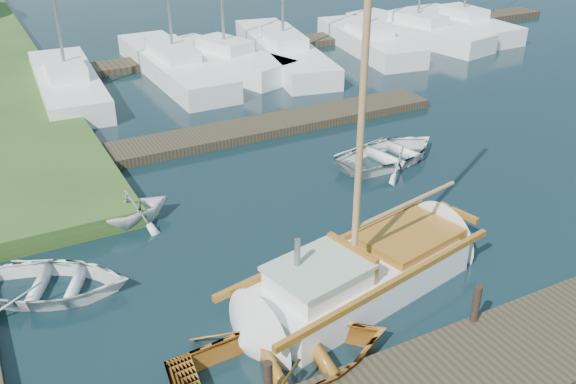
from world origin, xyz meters
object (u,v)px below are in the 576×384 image
tender_c (391,150)px  marina_boat_1 (174,64)px  mooring_post_2 (476,303)px  marina_boat_2 (225,58)px  sailboat (364,276)px  marina_boat_4 (369,39)px  marina_boat_3 (283,49)px  dinghy (285,355)px  tender_b (133,205)px  marina_boat_6 (463,23)px  marina_boat_5 (417,29)px  mooring_post_1 (268,381)px  marina_boat_0 (67,82)px  tender_a (47,280)px

tender_c → marina_boat_1: (-3.06, 11.59, 0.18)m
mooring_post_2 → marina_boat_2: (2.55, 18.73, -0.12)m
sailboat → marina_boat_1: size_ratio=1.05×
marina_boat_4 → marina_boat_2: bearing=96.7°
tender_c → marina_boat_3: (2.17, 11.47, 0.19)m
sailboat → mooring_post_2: bearing=-75.8°
dinghy → marina_boat_3: (9.33, 18.17, 0.14)m
tender_b → marina_boat_6: bearing=-74.9°
marina_boat_5 → mooring_post_1: bearing=124.7°
marina_boat_4 → marina_boat_0: bearing=98.4°
sailboat → marina_boat_0: marina_boat_0 is taller
marina_boat_3 → marina_boat_5: marina_boat_3 is taller
sailboat → marina_boat_6: 24.35m
marina_boat_1 → marina_boat_5: marina_boat_5 is taller
marina_boat_3 → tender_c: bearing=180.0°
tender_b → marina_boat_0: (0.49, 11.13, 0.03)m
sailboat → marina_boat_1: marina_boat_1 is taller
tender_a → marina_boat_5: size_ratio=0.30×
tender_a → marina_boat_1: 15.68m
tender_c → marina_boat_2: size_ratio=0.31×
marina_boat_4 → marina_boat_5: marina_boat_5 is taller
tender_b → marina_boat_4: size_ratio=0.18×
dinghy → tender_a: dinghy is taller
dinghy → marina_boat_1: marina_boat_1 is taller
sailboat → marina_boat_5: size_ratio=0.86×
mooring_post_1 → marina_boat_3: (10.02, 18.87, -0.13)m
mooring_post_2 → tender_b: size_ratio=0.39×
mooring_post_1 → marina_boat_3: size_ratio=0.07×
tender_a → marina_boat_5: (20.59, 13.82, 0.21)m
mooring_post_1 → tender_c: mooring_post_1 is taller
mooring_post_1 → dinghy: (0.69, 0.70, -0.27)m
sailboat → marina_boat_4: (11.18, 16.36, 0.23)m
dinghy → marina_boat_5: marina_boat_5 is taller
dinghy → marina_boat_6: marina_boat_6 is taller
marina_boat_1 → dinghy: bearing=166.3°
dinghy → tender_a: bearing=43.8°
mooring_post_1 → tender_b: bearing=91.9°
dinghy → marina_boat_6: (20.27, 18.38, 0.14)m
dinghy → marina_boat_2: marina_boat_2 is taller
marina_boat_1 → marina_boat_6: bearing=-90.7°
tender_a → marina_boat_6: bearing=-33.5°
tender_b → marina_boat_0: bearing=-16.4°
mooring_post_2 → marina_boat_4: marina_boat_4 is taller
mooring_post_1 → mooring_post_2: (4.50, 0.00, 0.00)m
marina_boat_5 → marina_boat_6: 3.09m
tender_a → marina_boat_0: size_ratio=0.31×
tender_c → mooring_post_2: bearing=145.6°
marina_boat_4 → tender_b: bearing=135.1°
marina_boat_4 → marina_boat_6: (6.37, 0.51, -0.00)m
marina_boat_2 → marina_boat_0: bearing=74.0°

